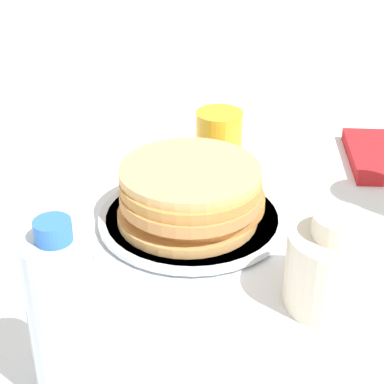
# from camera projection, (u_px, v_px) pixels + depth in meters

# --- Properties ---
(ground_plane) EXTENTS (4.00, 4.00, 0.00)m
(ground_plane) POSITION_uv_depth(u_px,v_px,m) (168.00, 216.00, 0.86)
(ground_plane) COLOR white
(plate) EXTENTS (0.24, 0.24, 0.01)m
(plate) POSITION_uv_depth(u_px,v_px,m) (192.00, 219.00, 0.84)
(plate) COLOR silver
(plate) RESTS_ON ground_plane
(pancake_stack) EXTENTS (0.19, 0.19, 0.07)m
(pancake_stack) POSITION_uv_depth(u_px,v_px,m) (191.00, 193.00, 0.81)
(pancake_stack) COLOR tan
(pancake_stack) RESTS_ON plate
(juice_glass) EXTENTS (0.07, 0.07, 0.08)m
(juice_glass) POSITION_uv_depth(u_px,v_px,m) (219.00, 137.00, 0.98)
(juice_glass) COLOR yellow
(juice_glass) RESTS_ON ground_plane
(cream_jug) EXTENTS (0.10, 0.10, 0.11)m
(cream_jug) POSITION_uv_depth(u_px,v_px,m) (334.00, 266.00, 0.68)
(cream_jug) COLOR beige
(cream_jug) RESTS_ON ground_plane
(water_bottle_near) EXTENTS (0.06, 0.06, 0.18)m
(water_bottle_near) POSITION_uv_depth(u_px,v_px,m) (64.00, 319.00, 0.55)
(water_bottle_near) COLOR silver
(water_bottle_near) RESTS_ON ground_plane
(napkin) EXTENTS (0.18, 0.13, 0.02)m
(napkin) POSITION_uv_depth(u_px,v_px,m) (377.00, 156.00, 0.99)
(napkin) COLOR red
(napkin) RESTS_ON ground_plane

